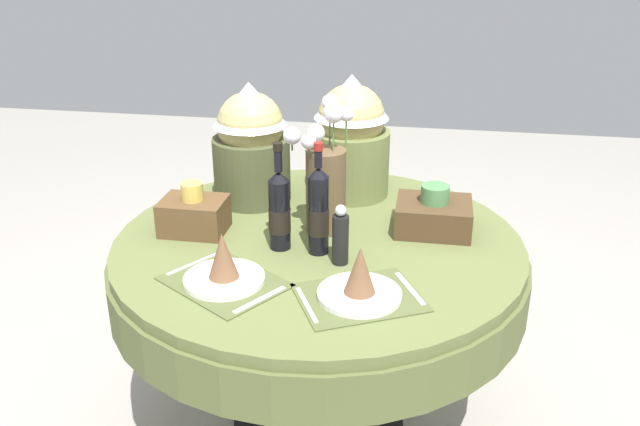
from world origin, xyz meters
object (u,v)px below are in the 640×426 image
object	(u,v)px
place_setting_left	(224,268)
gift_tub_back_centre	(351,132)
pepper_mill	(340,237)
dining_table	(318,272)
wine_bottle_left	(318,211)
place_setting_right	(360,284)
gift_tub_back_left	(251,139)
woven_basket_side_right	(434,214)
flower_vase	(325,179)
wine_bottle_centre	(279,210)
woven_basket_side_left	(194,214)

from	to	relation	value
place_setting_left	gift_tub_back_centre	size ratio (longest dim) A/B	0.92
pepper_mill	gift_tub_back_centre	distance (m)	0.60
dining_table	wine_bottle_left	size ratio (longest dim) A/B	3.79
dining_table	place_setting_right	xyz separation A→B (m)	(0.18, -0.36, 0.17)
place_setting_left	gift_tub_back_centre	bearing A→B (deg)	70.22
dining_table	gift_tub_back_centre	xyz separation A→B (m)	(0.05, 0.43, 0.37)
gift_tub_back_left	gift_tub_back_centre	xyz separation A→B (m)	(0.36, 0.12, 0.01)
dining_table	woven_basket_side_right	size ratio (longest dim) A/B	5.50
wine_bottle_left	flower_vase	bearing A→B (deg)	92.54
wine_bottle_left	gift_tub_back_centre	bearing A→B (deg)	86.16
place_setting_left	wine_bottle_left	xyz separation A→B (m)	(0.24, 0.24, 0.10)
wine_bottle_centre	gift_tub_back_centre	size ratio (longest dim) A/B	0.77
flower_vase	gift_tub_back_centre	size ratio (longest dim) A/B	0.99
place_setting_right	gift_tub_back_left	world-z (taller)	gift_tub_back_left
wine_bottle_centre	gift_tub_back_left	size ratio (longest dim) A/B	0.79
wine_bottle_centre	place_setting_right	bearing A→B (deg)	-43.41
dining_table	place_setting_left	distance (m)	0.44
pepper_mill	woven_basket_side_left	size ratio (longest dim) A/B	0.91
woven_basket_side_left	flower_vase	bearing A→B (deg)	11.89
wine_bottle_left	pepper_mill	distance (m)	0.11
wine_bottle_centre	gift_tub_back_centre	xyz separation A→B (m)	(0.16, 0.51, 0.11)
dining_table	wine_bottle_centre	xyz separation A→B (m)	(-0.11, -0.08, 0.26)
gift_tub_back_left	woven_basket_side_left	bearing A→B (deg)	-111.34
pepper_mill	gift_tub_back_centre	size ratio (longest dim) A/B	0.42
wine_bottle_centre	pepper_mill	size ratio (longest dim) A/B	1.82
dining_table	woven_basket_side_left	xyz separation A→B (m)	(-0.43, -0.01, 0.19)
wine_bottle_left	woven_basket_side_right	size ratio (longest dim) A/B	1.45
dining_table	pepper_mill	world-z (taller)	pepper_mill
flower_vase	wine_bottle_left	world-z (taller)	flower_vase
woven_basket_side_left	place_setting_right	bearing A→B (deg)	-29.80
place_setting_left	wine_bottle_left	size ratio (longest dim) A/B	1.16
wine_bottle_left	gift_tub_back_centre	xyz separation A→B (m)	(0.03, 0.52, 0.10)
place_setting_right	wine_bottle_left	size ratio (longest dim) A/B	1.14
flower_vase	gift_tub_back_centre	bearing A→B (deg)	82.97
wine_bottle_centre	gift_tub_back_left	xyz separation A→B (m)	(-0.19, 0.38, 0.10)
place_setting_left	woven_basket_side_right	size ratio (longest dim) A/B	1.69
pepper_mill	gift_tub_back_centre	world-z (taller)	gift_tub_back_centre
place_setting_left	place_setting_right	distance (m)	0.40
place_setting_right	gift_tub_back_left	bearing A→B (deg)	126.23
flower_vase	pepper_mill	size ratio (longest dim) A/B	2.35
flower_vase	place_setting_right	bearing A→B (deg)	-68.73
woven_basket_side_left	woven_basket_side_right	xyz separation A→B (m)	(0.80, 0.15, -0.01)
dining_table	woven_basket_side_right	bearing A→B (deg)	19.77
gift_tub_back_left	woven_basket_side_right	bearing A→B (deg)	-13.84
place_setting_right	gift_tub_back_centre	size ratio (longest dim) A/B	0.91
woven_basket_side_left	dining_table	bearing A→B (deg)	1.45
woven_basket_side_right	gift_tub_back_centre	bearing A→B (deg)	138.01
flower_vase	wine_bottle_centre	size ratio (longest dim) A/B	1.29
place_setting_left	wine_bottle_centre	distance (m)	0.29
wine_bottle_centre	woven_basket_side_right	world-z (taller)	wine_bottle_centre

